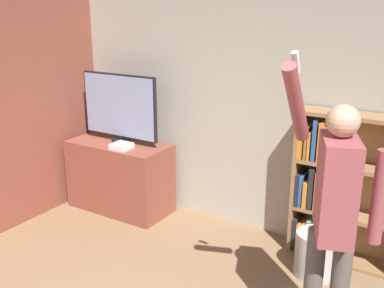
% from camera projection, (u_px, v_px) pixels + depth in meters
% --- Properties ---
extents(wall_back, '(6.69, 0.09, 2.70)m').
position_uv_depth(wall_back, '(271.00, 107.00, 4.49)').
color(wall_back, '#B2AD9E').
rests_on(wall_back, ground_plane).
extents(tv_ledge, '(1.20, 0.57, 0.82)m').
position_uv_depth(tv_ledge, '(120.00, 176.00, 5.28)').
color(tv_ledge, brown).
rests_on(tv_ledge, ground_plane).
extents(television, '(1.01, 0.22, 0.79)m').
position_uv_depth(television, '(120.00, 108.00, 5.08)').
color(television, black).
rests_on(television, tv_ledge).
extents(game_console, '(0.20, 0.20, 0.06)m').
position_uv_depth(game_console, '(121.00, 146.00, 4.94)').
color(game_console, white).
rests_on(game_console, tv_ledge).
extents(bookshelf, '(0.99, 0.28, 1.43)m').
position_uv_depth(bookshelf, '(337.00, 188.00, 4.15)').
color(bookshelf, '#997047').
rests_on(bookshelf, ground_plane).
extents(person, '(0.61, 0.59, 2.08)m').
position_uv_depth(person, '(334.00, 207.00, 2.92)').
color(person, '#56514C').
rests_on(person, ground_plane).
extents(waste_bin, '(0.36, 0.36, 0.41)m').
position_uv_depth(waste_bin, '(315.00, 254.00, 4.01)').
color(waste_bin, '#B7B7BC').
rests_on(waste_bin, ground_plane).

